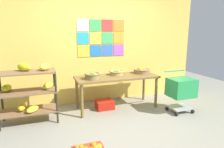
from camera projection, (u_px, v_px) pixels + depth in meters
ground at (126, 128)px, 3.45m from camera, size 9.10×9.10×0.00m
back_wall_with_art at (100, 42)px, 4.61m from camera, size 5.01×0.07×2.86m
banana_shelf_unit at (28, 89)px, 3.59m from camera, size 0.99×0.53×1.11m
display_table at (117, 80)px, 4.27m from camera, size 1.78×0.68×0.72m
fruit_basket_right at (116, 72)px, 4.36m from camera, size 0.32×0.32×0.12m
fruit_basket_back_right at (142, 71)px, 4.55m from camera, size 0.39×0.39×0.16m
fruit_basket_left at (92, 76)px, 3.97m from camera, size 0.32×0.32×0.14m
produce_crate_under_table at (105, 104)px, 4.34m from camera, size 0.37×0.33×0.18m
shopping_cart at (181, 89)px, 4.07m from camera, size 0.51×0.47×0.85m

